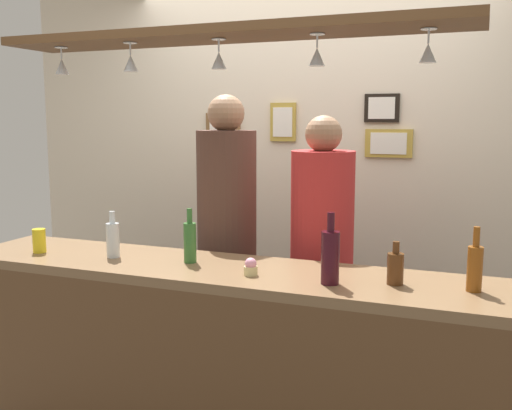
{
  "coord_description": "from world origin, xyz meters",
  "views": [
    {
      "loc": [
        1.11,
        -2.73,
        1.64
      ],
      "look_at": [
        0.0,
        0.1,
        1.19
      ],
      "focal_mm": 40.84,
      "sensor_mm": 36.0,
      "label": 1
    }
  ],
  "objects_px": {
    "bottle_soda_clear": "(113,239)",
    "bottle_beer_amber_tall": "(475,267)",
    "drink_can": "(39,241)",
    "bottle_wine_dark_red": "(330,256)",
    "bottle_beer_green_import": "(190,241)",
    "person_left_brown_shirt": "(227,219)",
    "picture_frame_caricature": "(223,137)",
    "person_right_red_shirt": "(322,239)",
    "cupcake": "(251,267)",
    "picture_frame_upper_small": "(382,108)",
    "bottle_beer_brown_stubby": "(395,268)",
    "picture_frame_lower_pair": "(389,143)",
    "picture_frame_crest": "(283,122)"
  },
  "relations": [
    {
      "from": "bottle_beer_amber_tall",
      "to": "person_right_red_shirt",
      "type": "bearing_deg",
      "value": 142.27
    },
    {
      "from": "drink_can",
      "to": "bottle_soda_clear",
      "type": "bearing_deg",
      "value": 6.69
    },
    {
      "from": "person_right_red_shirt",
      "to": "picture_frame_crest",
      "type": "distance_m",
      "value": 1.12
    },
    {
      "from": "picture_frame_crest",
      "to": "picture_frame_lower_pair",
      "type": "bearing_deg",
      "value": 0.0
    },
    {
      "from": "cupcake",
      "to": "picture_frame_caricature",
      "type": "relative_size",
      "value": 0.23
    },
    {
      "from": "cupcake",
      "to": "picture_frame_crest",
      "type": "distance_m",
      "value": 1.66
    },
    {
      "from": "cupcake",
      "to": "bottle_soda_clear",
      "type": "bearing_deg",
      "value": 175.03
    },
    {
      "from": "picture_frame_crest",
      "to": "bottle_beer_green_import",
      "type": "bearing_deg",
      "value": -89.75
    },
    {
      "from": "cupcake",
      "to": "picture_frame_upper_small",
      "type": "distance_m",
      "value": 1.68
    },
    {
      "from": "picture_frame_caricature",
      "to": "bottle_beer_green_import",
      "type": "bearing_deg",
      "value": -71.74
    },
    {
      "from": "bottle_soda_clear",
      "to": "picture_frame_upper_small",
      "type": "bearing_deg",
      "value": 53.34
    },
    {
      "from": "cupcake",
      "to": "picture_frame_lower_pair",
      "type": "distance_m",
      "value": 1.61
    },
    {
      "from": "bottle_soda_clear",
      "to": "person_left_brown_shirt",
      "type": "bearing_deg",
      "value": 62.76
    },
    {
      "from": "bottle_soda_clear",
      "to": "bottle_beer_amber_tall",
      "type": "xyz_separation_m",
      "value": [
        1.67,
        0.03,
        0.01
      ]
    },
    {
      "from": "cupcake",
      "to": "picture_frame_upper_small",
      "type": "bearing_deg",
      "value": 78.56
    },
    {
      "from": "person_right_red_shirt",
      "to": "person_left_brown_shirt",
      "type": "bearing_deg",
      "value": 180.0
    },
    {
      "from": "bottle_beer_green_import",
      "to": "bottle_beer_brown_stubby",
      "type": "bearing_deg",
      "value": -1.47
    },
    {
      "from": "bottle_wine_dark_red",
      "to": "cupcake",
      "type": "bearing_deg",
      "value": 179.17
    },
    {
      "from": "bottle_beer_green_import",
      "to": "picture_frame_caricature",
      "type": "height_order",
      "value": "picture_frame_caricature"
    },
    {
      "from": "bottle_beer_green_import",
      "to": "picture_frame_lower_pair",
      "type": "relative_size",
      "value": 0.87
    },
    {
      "from": "bottle_soda_clear",
      "to": "picture_frame_lower_pair",
      "type": "distance_m",
      "value": 1.86
    },
    {
      "from": "person_right_red_shirt",
      "to": "bottle_soda_clear",
      "type": "distance_m",
      "value": 1.1
    },
    {
      "from": "person_left_brown_shirt",
      "to": "person_right_red_shirt",
      "type": "xyz_separation_m",
      "value": [
        0.56,
        0.0,
        -0.08
      ]
    },
    {
      "from": "bottle_beer_brown_stubby",
      "to": "picture_frame_upper_small",
      "type": "relative_size",
      "value": 0.82
    },
    {
      "from": "person_left_brown_shirt",
      "to": "picture_frame_caricature",
      "type": "distance_m",
      "value": 0.98
    },
    {
      "from": "bottle_beer_green_import",
      "to": "drink_can",
      "type": "distance_m",
      "value": 0.82
    },
    {
      "from": "bottle_soda_clear",
      "to": "drink_can",
      "type": "xyz_separation_m",
      "value": [
        -0.41,
        -0.05,
        -0.03
      ]
    },
    {
      "from": "picture_frame_lower_pair",
      "to": "bottle_beer_green_import",
      "type": "bearing_deg",
      "value": -117.13
    },
    {
      "from": "bottle_beer_brown_stubby",
      "to": "person_left_brown_shirt",
      "type": "bearing_deg",
      "value": 149.25
    },
    {
      "from": "picture_frame_caricature",
      "to": "bottle_soda_clear",
      "type": "bearing_deg",
      "value": -87.91
    },
    {
      "from": "cupcake",
      "to": "picture_frame_caricature",
      "type": "distance_m",
      "value": 1.77
    },
    {
      "from": "bottle_beer_amber_tall",
      "to": "cupcake",
      "type": "distance_m",
      "value": 0.92
    },
    {
      "from": "bottle_wine_dark_red",
      "to": "person_right_red_shirt",
      "type": "bearing_deg",
      "value": 107.54
    },
    {
      "from": "person_left_brown_shirt",
      "to": "bottle_beer_amber_tall",
      "type": "relative_size",
      "value": 6.84
    },
    {
      "from": "bottle_soda_clear",
      "to": "picture_frame_upper_small",
      "type": "relative_size",
      "value": 1.05
    },
    {
      "from": "person_left_brown_shirt",
      "to": "bottle_soda_clear",
      "type": "relative_size",
      "value": 7.73
    },
    {
      "from": "picture_frame_crest",
      "to": "picture_frame_upper_small",
      "type": "distance_m",
      "value": 0.67
    },
    {
      "from": "bottle_beer_green_import",
      "to": "picture_frame_upper_small",
      "type": "relative_size",
      "value": 1.18
    },
    {
      "from": "picture_frame_caricature",
      "to": "picture_frame_crest",
      "type": "bearing_deg",
      "value": 0.0
    },
    {
      "from": "person_right_red_shirt",
      "to": "picture_frame_upper_small",
      "type": "bearing_deg",
      "value": 77.8
    },
    {
      "from": "bottle_beer_brown_stubby",
      "to": "bottle_soda_clear",
      "type": "bearing_deg",
      "value": -179.16
    },
    {
      "from": "bottle_soda_clear",
      "to": "cupcake",
      "type": "distance_m",
      "value": 0.76
    },
    {
      "from": "person_left_brown_shirt",
      "to": "picture_frame_lower_pair",
      "type": "relative_size",
      "value": 5.93
    },
    {
      "from": "person_right_red_shirt",
      "to": "picture_frame_upper_small",
      "type": "xyz_separation_m",
      "value": [
        0.17,
        0.79,
        0.71
      ]
    },
    {
      "from": "bottle_soda_clear",
      "to": "picture_frame_crest",
      "type": "relative_size",
      "value": 0.88
    },
    {
      "from": "drink_can",
      "to": "bottle_wine_dark_red",
      "type": "bearing_deg",
      "value": -0.84
    },
    {
      "from": "drink_can",
      "to": "bottle_beer_brown_stubby",
      "type": "bearing_deg",
      "value": 2.21
    },
    {
      "from": "picture_frame_upper_small",
      "to": "bottle_beer_green_import",
      "type": "bearing_deg",
      "value": -115.46
    },
    {
      "from": "bottle_beer_brown_stubby",
      "to": "bottle_beer_amber_tall",
      "type": "relative_size",
      "value": 0.69
    },
    {
      "from": "cupcake",
      "to": "picture_frame_lower_pair",
      "type": "relative_size",
      "value": 0.26
    }
  ]
}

